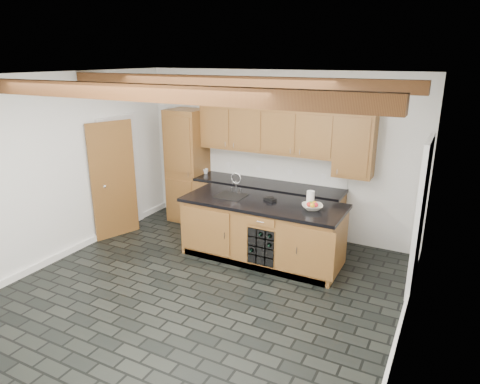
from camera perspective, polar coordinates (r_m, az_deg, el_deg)
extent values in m
plane|color=black|center=(5.90, -5.18, -13.08)|extent=(5.00, 5.00, 0.00)
plane|color=white|center=(7.47, 4.85, 5.16)|extent=(5.00, 0.00, 5.00)
plane|color=white|center=(6.96, -23.20, 2.86)|extent=(0.00, 5.00, 5.00)
plane|color=white|center=(4.55, 22.04, -4.40)|extent=(0.00, 5.00, 5.00)
plane|color=white|center=(5.08, -6.08, 15.22)|extent=(5.00, 5.00, 0.00)
cube|color=#502F14|center=(4.13, -15.38, 12.78)|extent=(4.90, 0.15, 0.15)
cube|color=#502F14|center=(5.60, -2.58, 14.48)|extent=(4.90, 0.15, 0.15)
cube|color=white|center=(7.38, -21.84, -7.34)|extent=(0.04, 5.00, 0.10)
cube|color=white|center=(5.18, 20.02, -18.36)|extent=(0.04, 5.00, 0.10)
cube|color=white|center=(7.89, -15.57, 2.40)|extent=(0.06, 0.94, 2.04)
cube|color=#956230|center=(7.55, -16.50, 1.49)|extent=(0.31, 0.77, 2.00)
cube|color=white|center=(6.09, 22.88, -2.85)|extent=(0.06, 0.98, 2.04)
cube|color=black|center=(6.09, 23.09, -3.06)|extent=(0.02, 0.86, 1.96)
cube|color=#956230|center=(8.06, -6.96, 3.47)|extent=(0.65, 0.60, 2.10)
cube|color=#956230|center=(7.48, 3.60, -2.45)|extent=(2.60, 0.60, 0.88)
cube|color=black|center=(7.34, 3.66, 0.96)|extent=(2.64, 0.62, 0.05)
cube|color=white|center=(7.52, 4.60, 3.60)|extent=(2.60, 0.02, 0.52)
cube|color=#956230|center=(7.28, 3.48, 8.27)|extent=(2.40, 0.35, 0.75)
cube|color=#956230|center=(6.85, 15.07, 6.03)|extent=(0.60, 0.35, 1.00)
cube|color=#956230|center=(6.60, 3.01, -5.29)|extent=(2.40, 0.90, 0.88)
cube|color=black|center=(6.43, 3.07, -1.47)|extent=(2.46, 0.96, 0.05)
cube|color=#956230|center=(6.52, -4.48, -5.23)|extent=(0.80, 0.02, 0.70)
cube|color=#956230|center=(5.88, 9.65, -8.07)|extent=(0.60, 0.02, 0.70)
cube|color=black|center=(6.28, 3.33, -6.89)|extent=(0.42, 0.30, 0.56)
cylinder|color=black|center=(6.12, 4.41, -5.48)|extent=(0.07, 0.26, 0.07)
cylinder|color=black|center=(6.33, 2.00, -7.37)|extent=(0.07, 0.26, 0.07)
cylinder|color=black|center=(6.17, 4.38, -6.68)|extent=(0.07, 0.26, 0.07)
cylinder|color=black|center=(6.17, 3.21, -5.25)|extent=(0.07, 0.26, 0.07)
cube|color=black|center=(6.65, -1.24, -0.59)|extent=(0.45, 0.40, 0.02)
cylinder|color=silver|center=(6.77, -0.52, 0.67)|extent=(0.02, 0.02, 0.20)
torus|color=silver|center=(6.73, -0.52, 1.81)|extent=(0.18, 0.02, 0.18)
cylinder|color=silver|center=(6.83, -1.11, 0.28)|extent=(0.02, 0.02, 0.08)
cylinder|color=silver|center=(6.76, 0.08, 0.10)|extent=(0.02, 0.02, 0.08)
cube|color=black|center=(6.45, 4.03, -1.00)|extent=(0.21, 0.17, 0.04)
cylinder|color=black|center=(6.44, 4.03, -0.76)|extent=(0.12, 0.12, 0.02)
imported|color=beige|center=(6.16, 9.61, -1.96)|extent=(0.39, 0.39, 0.07)
sphere|color=red|center=(6.13, 10.07, -1.69)|extent=(0.07, 0.07, 0.07)
sphere|color=orange|center=(6.18, 9.90, -1.51)|extent=(0.07, 0.07, 0.07)
sphere|color=#5F9C2A|center=(6.18, 9.36, -1.48)|extent=(0.07, 0.07, 0.07)
sphere|color=red|center=(6.13, 9.18, -1.64)|extent=(0.07, 0.07, 0.07)
sphere|color=gold|center=(6.10, 9.61, -1.77)|extent=(0.07, 0.07, 0.07)
cylinder|color=white|center=(6.22, 9.36, -0.93)|extent=(0.11, 0.11, 0.24)
imported|color=white|center=(7.94, -4.60, 2.77)|extent=(0.12, 0.12, 0.09)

